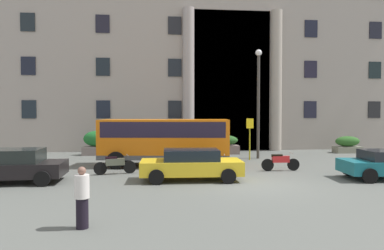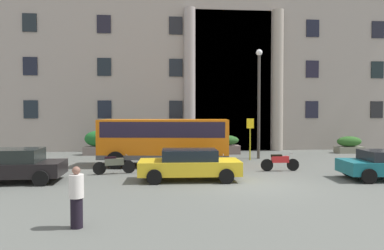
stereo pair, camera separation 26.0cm
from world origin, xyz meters
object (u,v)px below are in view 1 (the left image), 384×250
object	(u,v)px
white_taxi_kerbside	(191,164)
parked_sedan_far	(14,166)
hedge_planter_far_east	(96,143)
hedge_planter_entrance_right	(224,145)
motorcycle_near_kerb	(280,162)
motorcycle_far_end	(211,163)
scooter_by_planter	(114,165)
bus_stop_sign	(250,134)
orange_minibus	(165,138)
pedestrian_man_red_shirt	(82,198)
lamppost_plaza_centre	(258,95)
hedge_planter_entrance_left	(347,145)

from	to	relation	value
white_taxi_kerbside	parked_sedan_far	world-z (taller)	parked_sedan_far
hedge_planter_far_east	hedge_planter_entrance_right	size ratio (longest dim) A/B	0.89
parked_sedan_far	motorcycle_near_kerb	bearing A→B (deg)	6.52
motorcycle_far_end	scooter_by_planter	distance (m)	4.55
white_taxi_kerbside	motorcycle_far_end	bearing A→B (deg)	58.98
bus_stop_sign	hedge_planter_entrance_right	size ratio (longest dim) A/B	1.24
orange_minibus	hedge_planter_entrance_right	world-z (taller)	orange_minibus
motorcycle_near_kerb	pedestrian_man_red_shirt	world-z (taller)	pedestrian_man_red_shirt
white_taxi_kerbside	parked_sedan_far	xyz separation A→B (m)	(-7.28, 0.13, 0.02)
lamppost_plaza_centre	hedge_planter_entrance_left	bearing A→B (deg)	19.01
scooter_by_planter	pedestrian_man_red_shirt	world-z (taller)	pedestrian_man_red_shirt
hedge_planter_entrance_left	motorcycle_far_end	xyz separation A→B (m)	(-11.19, -7.64, -0.12)
hedge_planter_far_east	pedestrian_man_red_shirt	bearing A→B (deg)	-81.28
parked_sedan_far	motorcycle_near_kerb	world-z (taller)	parked_sedan_far
parked_sedan_far	pedestrian_man_red_shirt	size ratio (longest dim) A/B	2.61
motorcycle_near_kerb	lamppost_plaza_centre	distance (m)	6.00
hedge_planter_entrance_right	hedge_planter_entrance_left	bearing A→B (deg)	-0.74
motorcycle_far_end	parked_sedan_far	bearing A→B (deg)	-159.78
hedge_planter_entrance_left	parked_sedan_far	distance (m)	21.63
parked_sedan_far	motorcycle_near_kerb	size ratio (longest dim) A/B	2.09
motorcycle_near_kerb	pedestrian_man_red_shirt	bearing A→B (deg)	-134.33
hedge_planter_far_east	hedge_planter_entrance_left	xyz separation A→B (m)	(17.93, -0.29, -0.22)
pedestrian_man_red_shirt	hedge_planter_entrance_right	bearing A→B (deg)	34.18
orange_minibus	parked_sedan_far	distance (m)	7.54
hedge_planter_far_east	motorcycle_far_end	bearing A→B (deg)	-49.60
white_taxi_kerbside	motorcycle_far_end	distance (m)	2.06
white_taxi_kerbside	scooter_by_planter	xyz separation A→B (m)	(-3.46, 1.81, -0.23)
bus_stop_sign	motorcycle_near_kerb	xyz separation A→B (m)	(0.46, -4.05, -1.13)
scooter_by_planter	pedestrian_man_red_shirt	xyz separation A→B (m)	(0.20, -7.77, 0.31)
orange_minibus	bus_stop_sign	xyz separation A→B (m)	(5.20, 1.82, 0.05)
white_taxi_kerbside	lamppost_plaza_centre	distance (m)	9.05
motorcycle_near_kerb	orange_minibus	bearing A→B (deg)	158.63
white_taxi_kerbside	motorcycle_far_end	xyz separation A→B (m)	(1.09, 1.74, -0.23)
hedge_planter_entrance_left	hedge_planter_entrance_right	bearing A→B (deg)	179.26
motorcycle_near_kerb	lamppost_plaza_centre	size ratio (longest dim) A/B	0.28
orange_minibus	motorcycle_far_end	size ratio (longest dim) A/B	3.45
motorcycle_near_kerb	scooter_by_planter	xyz separation A→B (m)	(-8.07, -0.22, 0.00)
hedge_planter_entrance_left	motorcycle_far_end	size ratio (longest dim) A/B	0.92
white_taxi_kerbside	scooter_by_planter	size ratio (longest dim) A/B	2.23
parked_sedan_far	scooter_by_planter	xyz separation A→B (m)	(3.82, 1.68, -0.26)
parked_sedan_far	scooter_by_planter	bearing A→B (deg)	21.16
scooter_by_planter	hedge_planter_entrance_left	bearing A→B (deg)	12.25
orange_minibus	pedestrian_man_red_shirt	distance (m)	10.50
orange_minibus	hedge_planter_entrance_right	bearing A→B (deg)	57.41
motorcycle_near_kerb	pedestrian_man_red_shirt	distance (m)	11.23
hedge_planter_entrance_left	motorcycle_far_end	bearing A→B (deg)	-145.68
hedge_planter_entrance_right	motorcycle_near_kerb	xyz separation A→B (m)	(1.42, -7.45, -0.19)
bus_stop_sign	scooter_by_planter	size ratio (longest dim) A/B	1.32
hedge_planter_entrance_right	motorcycle_near_kerb	size ratio (longest dim) A/B	1.07
hedge_planter_entrance_left	lamppost_plaza_centre	bearing A→B (deg)	-160.99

